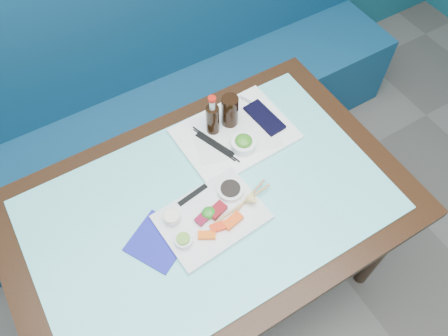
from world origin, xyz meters
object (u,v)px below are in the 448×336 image
cola_glass (230,111)px  cola_bottle_body (213,121)px  booth_bench (129,117)px  seaweed_bowl (243,144)px  blue_napkin (158,241)px  serving_tray (235,134)px  sashimi_plate (212,217)px  dining_table (210,216)px

cola_glass → cola_bottle_body: 0.08m
cola_bottle_body → cola_glass: bearing=1.0°
booth_bench → seaweed_bowl: 0.85m
seaweed_bowl → cola_glass: (0.02, 0.13, 0.05)m
seaweed_bowl → blue_napkin: 0.47m
booth_bench → blue_napkin: 0.98m
serving_tray → blue_napkin: bearing=-153.7°
serving_tray → blue_napkin: size_ratio=2.49×
serving_tray → seaweed_bowl: 0.08m
cola_glass → serving_tray: bearing=-100.3°
booth_bench → seaweed_bowl: booth_bench is taller
booth_bench → serving_tray: size_ratio=7.09×
seaweed_bowl → cola_glass: bearing=81.3°
sashimi_plate → serving_tray: sashimi_plate is taller
sashimi_plate → blue_napkin: bearing=170.4°
cola_bottle_body → seaweed_bowl: bearing=-66.5°
booth_bench → blue_napkin: (-0.21, -0.87, 0.39)m
cola_glass → blue_napkin: 0.56m
dining_table → seaweed_bowl: size_ratio=15.11×
dining_table → seaweed_bowl: bearing=31.0°
booth_bench → cola_glass: 0.78m
blue_napkin → sashimi_plate: bearing=-5.3°
seaweed_bowl → cola_bottle_body: 0.15m
booth_bench → serving_tray: 0.78m
serving_tray → cola_glass: size_ratio=3.17×
booth_bench → sashimi_plate: bearing=-91.3°
dining_table → cola_bottle_body: (0.17, 0.26, 0.16)m
cola_bottle_body → blue_napkin: bearing=-142.0°
booth_bench → seaweed_bowl: (0.23, -0.70, 0.42)m
booth_bench → blue_napkin: booth_bench is taller
booth_bench → cola_bottle_body: size_ratio=20.98×
sashimi_plate → cola_glass: (0.27, 0.32, 0.07)m
dining_table → seaweed_bowl: seaweed_bowl is taller
booth_bench → cola_glass: (0.25, -0.57, 0.47)m
serving_tray → blue_napkin: 0.51m
blue_napkin → serving_tray: bearing=28.7°
dining_table → blue_napkin: (-0.21, -0.03, 0.09)m
booth_bench → cola_bottle_body: (0.17, -0.57, 0.45)m
serving_tray → seaweed_bowl: bearing=-100.0°
cola_glass → blue_napkin: (-0.46, -0.30, -0.08)m
seaweed_bowl → cola_bottle_body: cola_bottle_body is taller
booth_bench → cola_glass: size_ratio=22.43×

